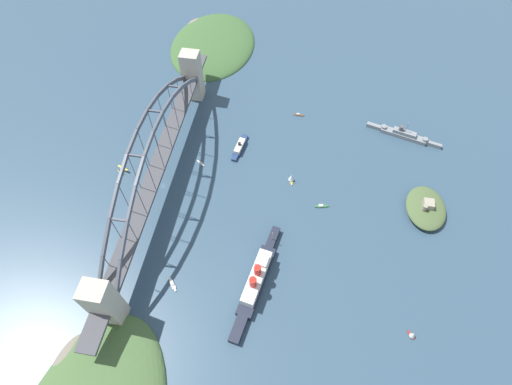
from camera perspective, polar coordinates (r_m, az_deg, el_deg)
The scene contains 14 objects.
ground_plane at distance 345.09m, azimuth -13.17°, elevation 1.01°, with size 1400.00×1400.00×0.00m, color #334C60.
harbor_arch_bridge at distance 323.95m, azimuth -14.08°, elevation 3.80°, with size 286.10×16.86×68.05m.
headland_west_shore at distance 478.41m, azimuth -6.32°, elevation 20.34°, with size 123.85×92.45×17.06m.
ocean_liner at distance 288.64m, azimuth 0.06°, elevation -12.38°, with size 91.33×23.57×21.73m.
naval_cruiser at distance 392.75m, azimuth 20.35°, elevation 7.84°, with size 21.39×67.35×17.43m.
harbor_ferry_steamer at distance 359.66m, azimuth -2.36°, elevation 6.56°, with size 31.75×9.80×8.05m.
fort_island_mid_harbor at distance 346.62m, azimuth 23.21°, elevation -2.03°, with size 42.74×31.56×13.10m.
seaplane_taxiing_near_bridge at distance 362.56m, azimuth -18.61°, elevation 3.18°, with size 7.73×10.31×4.96m.
small_boat_0 at distance 391.72m, azimuth 6.13°, elevation 11.03°, with size 2.17×10.32×2.16m.
small_boat_1 at distance 298.11m, azimuth 21.60°, elevation -18.47°, with size 6.13×5.38×7.18m.
small_boat_2 at distance 353.11m, azimuth -7.95°, elevation 4.21°, with size 5.75×7.69×1.78m.
small_boat_3 at distance 299.33m, azimuth -11.91°, elevation -12.75°, with size 9.97×8.47×1.80m.
small_boat_4 at distance 337.07m, azimuth 5.10°, elevation 2.14°, with size 8.82×5.90×8.81m.
small_boat_5 at distance 327.98m, azimuth 9.40°, elevation -1.92°, with size 4.12×11.47×1.95m.
Camera 1 is at (179.80, 109.13, 273.59)m, focal length 27.86 mm.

